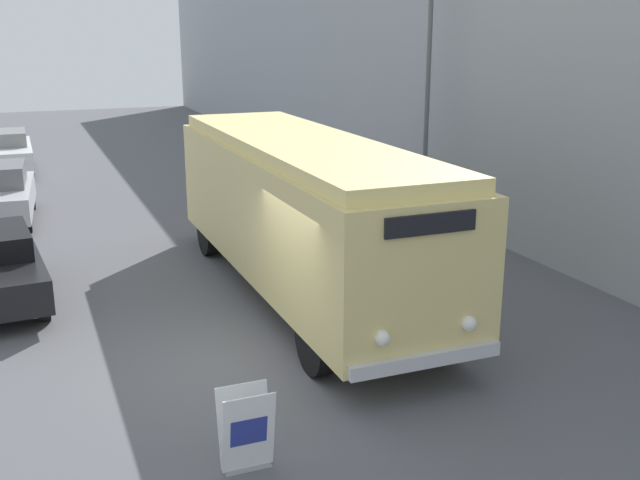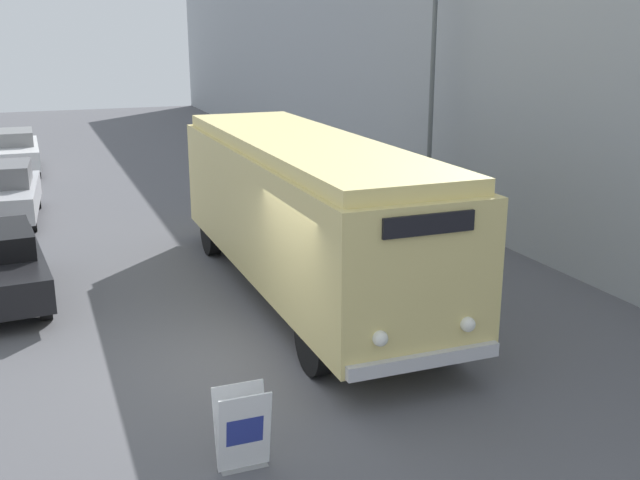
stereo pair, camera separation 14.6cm
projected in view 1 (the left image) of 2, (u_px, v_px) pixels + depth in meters
The scene contains 6 objects.
ground_plane at pixel (252, 363), 11.73m from camera, with size 80.00×80.00×0.00m, color #56565B.
building_wall_right at pixel (395, 68), 22.33m from camera, with size 0.30×60.00×7.82m.
vintage_bus at pixel (303, 207), 14.27m from camera, with size 2.46×9.63×3.08m.
sign_board at pixel (246, 431), 8.82m from camera, with size 0.64×0.38×1.02m.
streetlamp at pixel (429, 57), 18.79m from camera, with size 0.36×0.36×6.74m.
parked_car_far at pixel (3, 152), 26.80m from camera, with size 1.94×4.45×1.50m.
Camera 1 is at (-3.05, -10.37, 5.08)m, focal length 42.00 mm.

